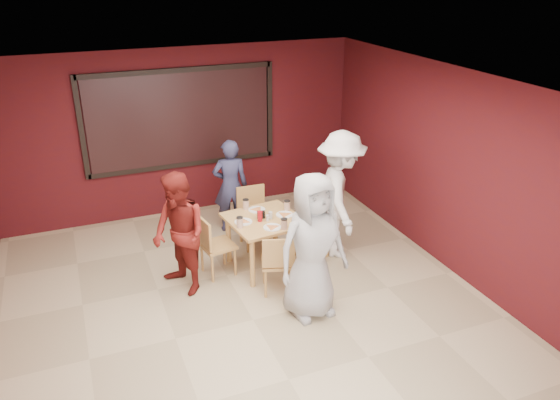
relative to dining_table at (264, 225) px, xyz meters
name	(u,v)px	position (x,y,z in m)	size (l,w,h in m)	color
floor	(253,320)	(-0.58, -1.15, -0.67)	(7.00, 7.00, 0.00)	tan
window_blinds	(181,119)	(-0.58, 2.30, 0.98)	(3.00, 0.02, 1.50)	black
dining_table	(264,225)	(0.00, 0.00, 0.00)	(1.07, 1.07, 0.91)	tan
chair_front	(278,261)	(-0.08, -0.71, -0.18)	(0.52, 0.52, 0.86)	#B28A45
chair_back	(253,213)	(0.09, 0.73, -0.15)	(0.45, 0.45, 0.91)	#B28A45
chair_left	(213,243)	(-0.74, 0.06, -0.17)	(0.49, 0.49, 0.88)	#B28A45
chair_right	(315,225)	(0.82, 0.05, -0.17)	(0.53, 0.53, 0.87)	#B28A45
diner_front	(312,247)	(0.14, -1.25, 0.26)	(0.90, 0.59, 1.85)	#A2A2A2
diner_back	(230,186)	(-0.08, 1.32, 0.10)	(0.56, 0.37, 1.53)	navy
diner_left	(180,234)	(-1.21, -0.15, 0.15)	(0.80, 0.62, 1.64)	maroon
diner_right	(340,195)	(1.16, -0.03, 0.27)	(1.22, 0.70, 1.88)	white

